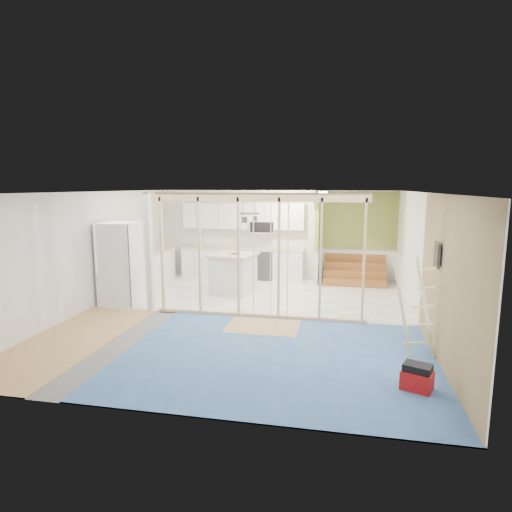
% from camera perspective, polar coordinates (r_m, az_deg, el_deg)
% --- Properties ---
extents(room, '(7.01, 8.01, 2.61)m').
position_cam_1_polar(room, '(8.79, -1.58, 0.01)').
color(room, slate).
rests_on(room, ground).
extents(floor_overlays, '(7.00, 8.00, 0.03)m').
position_cam_1_polar(floor_overlays, '(9.13, -1.01, -7.96)').
color(floor_overlays, white).
rests_on(floor_overlays, room).
extents(stud_frame, '(4.66, 0.14, 2.60)m').
position_cam_1_polar(stud_frame, '(8.80, -2.96, 1.83)').
color(stud_frame, '#E2BF8A').
rests_on(stud_frame, room).
extents(base_cabinets, '(4.45, 2.24, 0.93)m').
position_cam_1_polar(base_cabinets, '(12.54, -5.33, -1.08)').
color(base_cabinets, white).
rests_on(base_cabinets, room).
extents(upper_cabinets, '(3.60, 0.41, 0.85)m').
position_cam_1_polar(upper_cabinets, '(12.62, -1.47, 5.21)').
color(upper_cabinets, white).
rests_on(upper_cabinets, room).
extents(green_partition, '(2.25, 1.51, 2.60)m').
position_cam_1_polar(green_partition, '(12.25, 11.66, 0.78)').
color(green_partition, olive).
rests_on(green_partition, room).
extents(pot_rack, '(0.52, 0.52, 0.72)m').
position_cam_1_polar(pot_rack, '(10.61, -0.94, 5.40)').
color(pot_rack, black).
rests_on(pot_rack, room).
extents(sheathing_panel, '(0.02, 4.00, 2.60)m').
position_cam_1_polar(sheathing_panel, '(6.79, 24.21, -3.59)').
color(sheathing_panel, tan).
rests_on(sheathing_panel, room).
extents(electrical_panel, '(0.04, 0.30, 0.40)m').
position_cam_1_polar(electrical_panel, '(7.30, 22.98, 0.13)').
color(electrical_panel, '#3D3D43').
rests_on(electrical_panel, room).
extents(ceiling_light, '(0.32, 0.32, 0.08)m').
position_cam_1_polar(ceiling_light, '(11.47, 8.69, 8.30)').
color(ceiling_light, '#FFEABF').
rests_on(ceiling_light, room).
extents(fridge, '(0.88, 0.85, 1.90)m').
position_cam_1_polar(fridge, '(10.35, -17.62, -0.97)').
color(fridge, white).
rests_on(fridge, room).
extents(island, '(1.23, 1.23, 1.03)m').
position_cam_1_polar(island, '(10.94, -3.01, -2.37)').
color(island, silver).
rests_on(island, room).
extents(bowl, '(0.31, 0.31, 0.07)m').
position_cam_1_polar(bowl, '(10.79, -2.73, 0.44)').
color(bowl, beige).
rests_on(bowl, island).
extents(soap_bottle_a, '(0.13, 0.13, 0.33)m').
position_cam_1_polar(soap_bottle_a, '(13.10, -7.92, 2.09)').
color(soap_bottle_a, silver).
rests_on(soap_bottle_a, base_cabinets).
extents(soap_bottle_b, '(0.10, 0.10, 0.18)m').
position_cam_1_polar(soap_bottle_b, '(12.22, 5.36, 1.27)').
color(soap_bottle_b, silver).
rests_on(soap_bottle_b, base_cabinets).
extents(toolbox, '(0.47, 0.42, 0.37)m').
position_cam_1_polar(toolbox, '(6.34, 20.69, -14.97)').
color(toolbox, '#A80F0F').
rests_on(toolbox, room).
extents(ladder, '(0.87, 0.12, 1.62)m').
position_cam_1_polar(ladder, '(7.29, 20.61, -6.34)').
color(ladder, '#D3C581').
rests_on(ladder, room).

